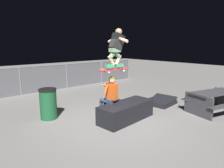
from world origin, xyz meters
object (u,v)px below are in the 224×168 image
skater_airborne (116,46)px  person_sitting_on_ledge (109,95)px  picnic_table_back (214,99)px  trash_bin (48,104)px  kicker_ramp (160,102)px  ledge_box_main (126,111)px  skateboard (115,70)px

skater_airborne → person_sitting_on_ledge: bearing=112.7°
picnic_table_back → trash_bin: size_ratio=2.02×
person_sitting_on_ledge → skater_airborne: 1.52m
picnic_table_back → kicker_ramp: bearing=106.4°
ledge_box_main → trash_bin: bearing=135.9°
skateboard → trash_bin: (-1.46, 1.53, -1.11)m
kicker_ramp → picnic_table_back: bearing=-73.6°
ledge_box_main → kicker_ramp: bearing=8.2°
skater_airborne → trash_bin: bearing=134.7°
skater_airborne → picnic_table_back: size_ratio=0.56×
ledge_box_main → trash_bin: size_ratio=1.96×
ledge_box_main → skater_airborne: skater_airborne is taller
skateboard → picnic_table_back: 3.71m
ledge_box_main → picnic_table_back: picnic_table_back is taller
skateboard → skater_airborne: skater_airborne is taller
kicker_ramp → trash_bin: (-4.05, 1.39, 0.43)m
skater_airborne → picnic_table_back: skater_airborne is taller
ledge_box_main → person_sitting_on_ledge: size_ratio=1.38×
picnic_table_back → skater_airborne: bearing=151.3°
skater_airborne → kicker_ramp: bearing=3.2°
picnic_table_back → trash_bin: trash_bin is taller
person_sitting_on_ledge → skater_airborne: (0.09, -0.21, 1.50)m
kicker_ramp → picnic_table_back: 1.94m
skater_airborne → trash_bin: 2.81m
skater_airborne → picnic_table_back: bearing=-28.7°
kicker_ramp → skater_airborne: bearing=-176.8°
person_sitting_on_ledge → trash_bin: 1.97m
kicker_ramp → ledge_box_main: bearing=-171.8°
skater_airborne → trash_bin: size_ratio=1.14×
trash_bin → picnic_table_back: bearing=-35.0°
picnic_table_back → ledge_box_main: bearing=152.0°
skateboard → picnic_table_back: (3.12, -1.68, -1.11)m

